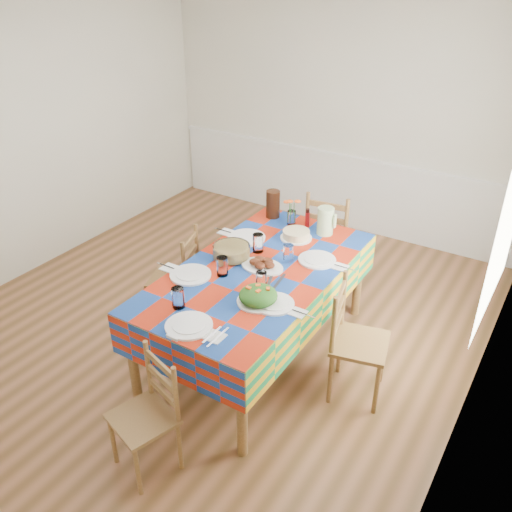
# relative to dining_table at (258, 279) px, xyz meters

# --- Properties ---
(room) EXTENTS (4.58, 5.08, 2.78)m
(room) POSITION_rel_dining_table_xyz_m (-0.58, 0.21, 0.61)
(room) COLOR brown
(room) RESTS_ON ground
(wainscot) EXTENTS (4.41, 0.06, 0.92)m
(wainscot) POSITION_rel_dining_table_xyz_m (-0.58, 2.69, -0.25)
(wainscot) COLOR white
(wainscot) RESTS_ON room
(window_right) EXTENTS (0.00, 1.40, 1.40)m
(window_right) POSITION_rel_dining_table_xyz_m (1.65, 0.51, 0.76)
(window_right) COLOR white
(window_right) RESTS_ON room
(dining_table) EXTENTS (1.15, 2.14, 0.83)m
(dining_table) POSITION_rel_dining_table_xyz_m (0.00, 0.00, 0.00)
(dining_table) COLOR brown
(dining_table) RESTS_ON room
(setting_near_head) EXTENTS (0.53, 0.35, 0.16)m
(setting_near_head) POSITION_rel_dining_table_xyz_m (-0.06, -0.83, 0.13)
(setting_near_head) COLOR white
(setting_near_head) RESTS_ON dining_table
(setting_left_near) EXTENTS (0.59, 0.35, 0.16)m
(setting_left_near) POSITION_rel_dining_table_xyz_m (-0.33, -0.31, 0.13)
(setting_left_near) COLOR white
(setting_left_near) RESTS_ON dining_table
(setting_left_far) EXTENTS (0.60, 0.36, 0.16)m
(setting_left_far) POSITION_rel_dining_table_xyz_m (-0.30, 0.34, 0.13)
(setting_left_far) COLOR white
(setting_left_far) RESTS_ON dining_table
(setting_right_near) EXTENTS (0.56, 0.32, 0.14)m
(setting_right_near) POSITION_rel_dining_table_xyz_m (0.29, -0.31, 0.13)
(setting_right_near) COLOR white
(setting_right_near) RESTS_ON dining_table
(setting_right_far) EXTENTS (0.58, 0.34, 0.15)m
(setting_right_far) POSITION_rel_dining_table_xyz_m (0.27, 0.32, 0.13)
(setting_right_far) COLOR white
(setting_right_far) RESTS_ON dining_table
(meat_platter) EXTENTS (0.36, 0.26, 0.07)m
(meat_platter) POSITION_rel_dining_table_xyz_m (0.01, 0.04, 0.12)
(meat_platter) COLOR white
(meat_platter) RESTS_ON dining_table
(salad_platter) EXTENTS (0.31, 0.31, 0.13)m
(salad_platter) POSITION_rel_dining_table_xyz_m (0.24, -0.39, 0.14)
(salad_platter) COLOR white
(salad_platter) RESTS_ON dining_table
(pasta_bowl) EXTENTS (0.31, 0.31, 0.11)m
(pasta_bowl) POSITION_rel_dining_table_xyz_m (-0.29, 0.05, 0.15)
(pasta_bowl) COLOR white
(pasta_bowl) RESTS_ON dining_table
(cake) EXTENTS (0.28, 0.28, 0.08)m
(cake) POSITION_rel_dining_table_xyz_m (0.00, 0.63, 0.13)
(cake) COLOR white
(cake) RESTS_ON dining_table
(serving_utensils) EXTENTS (0.16, 0.35, 0.01)m
(serving_utensils) POSITION_rel_dining_table_xyz_m (0.21, -0.14, 0.10)
(serving_utensils) COLOR black
(serving_utensils) RESTS_ON dining_table
(flower_vase) EXTENTS (0.16, 0.13, 0.26)m
(flower_vase) POSITION_rel_dining_table_xyz_m (-0.17, 0.85, 0.20)
(flower_vase) COLOR white
(flower_vase) RESTS_ON dining_table
(hot_sauce) EXTENTS (0.04, 0.04, 0.18)m
(hot_sauce) POSITION_rel_dining_table_xyz_m (-0.02, 0.89, 0.18)
(hot_sauce) COLOR #AC0D0F
(hot_sauce) RESTS_ON dining_table
(green_pitcher) EXTENTS (0.15, 0.15, 0.25)m
(green_pitcher) POSITION_rel_dining_table_xyz_m (0.17, 0.85, 0.22)
(green_pitcher) COLOR #B6D797
(green_pitcher) RESTS_ON dining_table
(tea_pitcher) EXTENTS (0.13, 0.13, 0.26)m
(tea_pitcher) POSITION_rel_dining_table_xyz_m (-0.40, 0.91, 0.23)
(tea_pitcher) COLOR black
(tea_pitcher) RESTS_ON dining_table
(name_card) EXTENTS (0.09, 0.03, 0.02)m
(name_card) POSITION_rel_dining_table_xyz_m (-0.01, -1.04, 0.10)
(name_card) COLOR white
(name_card) RESTS_ON dining_table
(chair_near) EXTENTS (0.48, 0.46, 0.87)m
(chair_near) POSITION_rel_dining_table_xyz_m (0.01, -1.36, -0.31)
(chair_near) COLOR brown
(chair_near) RESTS_ON room
(chair_far) EXTENTS (0.51, 0.49, 1.03)m
(chair_far) POSITION_rel_dining_table_xyz_m (0.01, 1.35, -0.23)
(chair_far) COLOR brown
(chair_far) RESTS_ON room
(chair_left) EXTENTS (0.51, 0.52, 0.94)m
(chair_left) POSITION_rel_dining_table_xyz_m (-0.86, 0.01, -0.28)
(chair_left) COLOR brown
(chair_left) RESTS_ON room
(chair_right) EXTENTS (0.49, 0.51, 0.96)m
(chair_right) POSITION_rel_dining_table_xyz_m (0.86, -0.01, -0.26)
(chair_right) COLOR brown
(chair_right) RESTS_ON room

